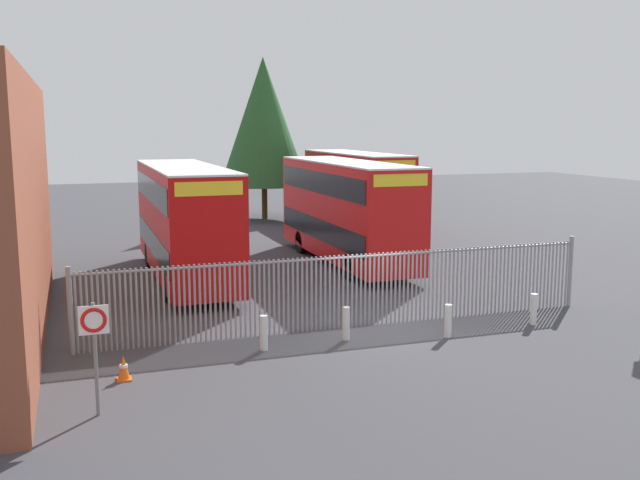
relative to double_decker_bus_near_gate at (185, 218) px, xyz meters
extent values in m
plane|color=#3D3D42|center=(4.03, -0.24, -2.42)|extent=(100.00, 100.00, 0.00)
cylinder|color=gray|center=(-4.21, -8.24, -1.32)|extent=(0.06, 0.06, 2.20)
cylinder|color=gray|center=(-4.07, -8.24, -1.32)|extent=(0.06, 0.06, 2.20)
cylinder|color=gray|center=(-3.93, -8.24, -1.32)|extent=(0.06, 0.06, 2.20)
cylinder|color=gray|center=(-3.79, -8.24, -1.32)|extent=(0.06, 0.06, 2.20)
cylinder|color=gray|center=(-3.65, -8.24, -1.32)|extent=(0.06, 0.06, 2.20)
cylinder|color=gray|center=(-3.51, -8.24, -1.32)|extent=(0.06, 0.06, 2.20)
cylinder|color=gray|center=(-3.37, -8.24, -1.32)|extent=(0.06, 0.06, 2.20)
cylinder|color=gray|center=(-3.22, -8.24, -1.32)|extent=(0.06, 0.06, 2.20)
cylinder|color=gray|center=(-3.08, -8.24, -1.32)|extent=(0.06, 0.06, 2.20)
cylinder|color=gray|center=(-2.94, -8.24, -1.32)|extent=(0.06, 0.06, 2.20)
cylinder|color=gray|center=(-2.80, -8.24, -1.32)|extent=(0.06, 0.06, 2.20)
cylinder|color=gray|center=(-2.66, -8.24, -1.32)|extent=(0.06, 0.06, 2.20)
cylinder|color=gray|center=(-2.52, -8.24, -1.32)|extent=(0.06, 0.06, 2.20)
cylinder|color=gray|center=(-2.38, -8.24, -1.32)|extent=(0.06, 0.06, 2.20)
cylinder|color=gray|center=(-2.24, -8.24, -1.32)|extent=(0.06, 0.06, 2.20)
cylinder|color=gray|center=(-2.10, -8.24, -1.32)|extent=(0.06, 0.06, 2.20)
cylinder|color=gray|center=(-1.96, -8.24, -1.32)|extent=(0.06, 0.06, 2.20)
cylinder|color=gray|center=(-1.82, -8.24, -1.32)|extent=(0.06, 0.06, 2.20)
cylinder|color=gray|center=(-1.68, -8.24, -1.32)|extent=(0.06, 0.06, 2.20)
cylinder|color=gray|center=(-1.54, -8.24, -1.32)|extent=(0.06, 0.06, 2.20)
cylinder|color=gray|center=(-1.40, -8.24, -1.32)|extent=(0.06, 0.06, 2.20)
cylinder|color=gray|center=(-1.26, -8.24, -1.32)|extent=(0.06, 0.06, 2.20)
cylinder|color=gray|center=(-1.12, -8.24, -1.32)|extent=(0.06, 0.06, 2.20)
cylinder|color=gray|center=(-0.98, -8.24, -1.32)|extent=(0.06, 0.06, 2.20)
cylinder|color=gray|center=(-0.84, -8.24, -1.32)|extent=(0.06, 0.06, 2.20)
cylinder|color=gray|center=(-0.70, -8.24, -1.32)|extent=(0.06, 0.06, 2.20)
cylinder|color=gray|center=(-0.56, -8.24, -1.32)|extent=(0.06, 0.06, 2.20)
cylinder|color=gray|center=(-0.41, -8.24, -1.32)|extent=(0.06, 0.06, 2.20)
cylinder|color=gray|center=(-0.27, -8.24, -1.32)|extent=(0.06, 0.06, 2.20)
cylinder|color=gray|center=(-0.13, -8.24, -1.32)|extent=(0.06, 0.06, 2.20)
cylinder|color=gray|center=(0.01, -8.24, -1.32)|extent=(0.06, 0.06, 2.20)
cylinder|color=gray|center=(0.15, -8.24, -1.32)|extent=(0.06, 0.06, 2.20)
cylinder|color=gray|center=(0.29, -8.24, -1.32)|extent=(0.06, 0.06, 2.20)
cylinder|color=gray|center=(0.43, -8.24, -1.32)|extent=(0.06, 0.06, 2.20)
cylinder|color=gray|center=(0.57, -8.24, -1.32)|extent=(0.06, 0.06, 2.20)
cylinder|color=gray|center=(0.71, -8.24, -1.32)|extent=(0.06, 0.06, 2.20)
cylinder|color=gray|center=(0.85, -8.24, -1.32)|extent=(0.06, 0.06, 2.20)
cylinder|color=gray|center=(0.99, -8.24, -1.32)|extent=(0.06, 0.06, 2.20)
cylinder|color=gray|center=(1.13, -8.24, -1.32)|extent=(0.06, 0.06, 2.20)
cylinder|color=gray|center=(1.27, -8.24, -1.32)|extent=(0.06, 0.06, 2.20)
cylinder|color=gray|center=(1.41, -8.24, -1.32)|extent=(0.06, 0.06, 2.20)
cylinder|color=gray|center=(1.55, -8.24, -1.32)|extent=(0.06, 0.06, 2.20)
cylinder|color=gray|center=(1.69, -8.24, -1.32)|extent=(0.06, 0.06, 2.20)
cylinder|color=gray|center=(1.83, -8.24, -1.32)|extent=(0.06, 0.06, 2.20)
cylinder|color=gray|center=(1.97, -8.24, -1.32)|extent=(0.06, 0.06, 2.20)
cylinder|color=gray|center=(2.11, -8.24, -1.32)|extent=(0.06, 0.06, 2.20)
cylinder|color=gray|center=(2.25, -8.24, -1.32)|extent=(0.06, 0.06, 2.20)
cylinder|color=gray|center=(2.39, -8.24, -1.32)|extent=(0.06, 0.06, 2.20)
cylinder|color=gray|center=(2.54, -8.24, -1.32)|extent=(0.06, 0.06, 2.20)
cylinder|color=gray|center=(2.68, -8.24, -1.32)|extent=(0.06, 0.06, 2.20)
cylinder|color=gray|center=(2.82, -8.24, -1.32)|extent=(0.06, 0.06, 2.20)
cylinder|color=gray|center=(2.96, -8.24, -1.32)|extent=(0.06, 0.06, 2.20)
cylinder|color=gray|center=(3.10, -8.24, -1.32)|extent=(0.06, 0.06, 2.20)
cylinder|color=gray|center=(3.24, -8.24, -1.32)|extent=(0.06, 0.06, 2.20)
cylinder|color=gray|center=(3.38, -8.24, -1.32)|extent=(0.06, 0.06, 2.20)
cylinder|color=gray|center=(3.52, -8.24, -1.32)|extent=(0.06, 0.06, 2.20)
cylinder|color=gray|center=(3.66, -8.24, -1.32)|extent=(0.06, 0.06, 2.20)
cylinder|color=gray|center=(3.80, -8.24, -1.32)|extent=(0.06, 0.06, 2.20)
cylinder|color=gray|center=(3.94, -8.24, -1.32)|extent=(0.06, 0.06, 2.20)
cylinder|color=gray|center=(4.08, -8.24, -1.32)|extent=(0.06, 0.06, 2.20)
cylinder|color=gray|center=(4.22, -8.24, -1.32)|extent=(0.06, 0.06, 2.20)
cylinder|color=gray|center=(4.36, -8.24, -1.32)|extent=(0.06, 0.06, 2.20)
cylinder|color=gray|center=(4.50, -8.24, -1.32)|extent=(0.06, 0.06, 2.20)
cylinder|color=gray|center=(4.64, -8.24, -1.32)|extent=(0.06, 0.06, 2.20)
cylinder|color=gray|center=(4.78, -8.24, -1.32)|extent=(0.06, 0.06, 2.20)
cylinder|color=gray|center=(4.92, -8.24, -1.32)|extent=(0.06, 0.06, 2.20)
cylinder|color=gray|center=(5.06, -8.24, -1.32)|extent=(0.06, 0.06, 2.20)
cylinder|color=gray|center=(5.20, -8.24, -1.32)|extent=(0.06, 0.06, 2.20)
cylinder|color=gray|center=(5.35, -8.24, -1.32)|extent=(0.06, 0.06, 2.20)
cylinder|color=gray|center=(5.49, -8.24, -1.32)|extent=(0.06, 0.06, 2.20)
cylinder|color=gray|center=(5.63, -8.24, -1.32)|extent=(0.06, 0.06, 2.20)
cylinder|color=gray|center=(5.77, -8.24, -1.32)|extent=(0.06, 0.06, 2.20)
cylinder|color=gray|center=(5.91, -8.24, -1.32)|extent=(0.06, 0.06, 2.20)
cylinder|color=gray|center=(6.05, -8.24, -1.32)|extent=(0.06, 0.06, 2.20)
cylinder|color=gray|center=(6.19, -8.24, -1.32)|extent=(0.06, 0.06, 2.20)
cylinder|color=gray|center=(6.33, -8.24, -1.32)|extent=(0.06, 0.06, 2.20)
cylinder|color=gray|center=(6.47, -8.24, -1.32)|extent=(0.06, 0.06, 2.20)
cylinder|color=gray|center=(6.61, -8.24, -1.32)|extent=(0.06, 0.06, 2.20)
cylinder|color=gray|center=(6.75, -8.24, -1.32)|extent=(0.06, 0.06, 2.20)
cylinder|color=gray|center=(6.89, -8.24, -1.32)|extent=(0.06, 0.06, 2.20)
cylinder|color=gray|center=(7.03, -8.24, -1.32)|extent=(0.06, 0.06, 2.20)
cylinder|color=gray|center=(7.17, -8.24, -1.32)|extent=(0.06, 0.06, 2.20)
cylinder|color=gray|center=(7.31, -8.24, -1.32)|extent=(0.06, 0.06, 2.20)
cylinder|color=gray|center=(7.45, -8.24, -1.32)|extent=(0.06, 0.06, 2.20)
cylinder|color=gray|center=(7.59, -8.24, -1.32)|extent=(0.06, 0.06, 2.20)
cylinder|color=gray|center=(7.73, -8.24, -1.32)|extent=(0.06, 0.06, 2.20)
cylinder|color=gray|center=(7.87, -8.24, -1.32)|extent=(0.06, 0.06, 2.20)
cylinder|color=gray|center=(8.01, -8.24, -1.32)|extent=(0.06, 0.06, 2.20)
cylinder|color=gray|center=(8.16, -8.24, -1.32)|extent=(0.06, 0.06, 2.20)
cylinder|color=gray|center=(8.30, -8.24, -1.32)|extent=(0.06, 0.06, 2.20)
cylinder|color=gray|center=(8.44, -8.24, -1.32)|extent=(0.06, 0.06, 2.20)
cylinder|color=gray|center=(8.58, -8.24, -1.32)|extent=(0.06, 0.06, 2.20)
cylinder|color=gray|center=(8.72, -8.24, -1.32)|extent=(0.06, 0.06, 2.20)
cylinder|color=gray|center=(8.86, -8.24, -1.32)|extent=(0.06, 0.06, 2.20)
cylinder|color=gray|center=(9.00, -8.24, -1.32)|extent=(0.06, 0.06, 2.20)
cylinder|color=gray|center=(9.14, -8.24, -1.32)|extent=(0.06, 0.06, 2.20)
cylinder|color=gray|center=(9.28, -8.24, -1.32)|extent=(0.06, 0.06, 2.20)
cylinder|color=gray|center=(9.42, -8.24, -1.32)|extent=(0.06, 0.06, 2.20)
cylinder|color=gray|center=(9.56, -8.24, -1.32)|extent=(0.06, 0.06, 2.20)
cylinder|color=gray|center=(9.70, -8.24, -1.32)|extent=(0.06, 0.06, 2.20)
cylinder|color=gray|center=(9.84, -8.24, -1.32)|extent=(0.06, 0.06, 2.20)
cylinder|color=gray|center=(9.98, -8.24, -1.32)|extent=(0.06, 0.06, 2.20)
cylinder|color=gray|center=(10.12, -8.24, -1.32)|extent=(0.06, 0.06, 2.20)
cylinder|color=gray|center=(10.26, -8.24, -1.32)|extent=(0.06, 0.06, 2.20)
cylinder|color=gray|center=(10.40, -8.24, -1.32)|extent=(0.06, 0.06, 2.20)
cylinder|color=gray|center=(10.54, -8.24, -1.32)|extent=(0.06, 0.06, 2.20)
cylinder|color=gray|center=(10.68, -8.24, -1.32)|extent=(0.06, 0.06, 2.20)
cylinder|color=gray|center=(10.82, -8.24, -1.32)|extent=(0.06, 0.06, 2.20)
cylinder|color=gray|center=(10.96, -8.24, -1.32)|extent=(0.06, 0.06, 2.20)
cylinder|color=gray|center=(11.11, -8.24, -1.32)|extent=(0.06, 0.06, 2.20)
cylinder|color=gray|center=(11.25, -8.24, -1.32)|extent=(0.06, 0.06, 2.20)
cylinder|color=gray|center=(11.39, -8.24, -1.32)|extent=(0.06, 0.06, 2.20)
cylinder|color=gray|center=(3.59, -8.24, -0.30)|extent=(15.59, 0.07, 0.07)
cylinder|color=gray|center=(-4.21, -8.24, -1.25)|extent=(0.14, 0.14, 2.35)
cylinder|color=gray|center=(11.39, -8.24, -1.25)|extent=(0.14, 0.14, 2.35)
cube|color=#B70C0C|center=(0.00, 0.01, -0.07)|extent=(2.50, 10.80, 4.00)
cube|color=black|center=(0.00, 0.01, -0.87)|extent=(2.54, 10.37, 0.90)
cube|color=black|center=(0.00, 0.01, 1.13)|extent=(2.54, 10.37, 0.90)
cube|color=yellow|center=(0.00, -5.34, 1.58)|extent=(2.12, 0.12, 0.44)
cube|color=silver|center=(0.00, 0.01, 1.96)|extent=(2.50, 10.80, 0.08)
cylinder|color=black|center=(-1.10, -3.34, -1.90)|extent=(0.30, 1.04, 1.04)
cylinder|color=black|center=(1.10, -3.34, -1.90)|extent=(0.30, 1.04, 1.04)
cylinder|color=black|center=(-1.10, 2.98, -1.90)|extent=(0.30, 1.04, 1.04)
cylinder|color=black|center=(1.10, 2.98, -1.90)|extent=(0.30, 1.04, 1.04)
cube|color=red|center=(7.10, 1.18, -0.07)|extent=(2.50, 10.80, 4.00)
cube|color=black|center=(7.10, 1.18, -0.87)|extent=(2.54, 10.37, 0.90)
cube|color=black|center=(7.10, 1.18, 1.13)|extent=(2.54, 10.37, 0.90)
cube|color=yellow|center=(7.10, -4.17, 1.58)|extent=(2.12, 0.12, 0.44)
cube|color=silver|center=(7.10, 1.18, 1.96)|extent=(2.50, 10.80, 0.08)
cylinder|color=black|center=(6.00, -2.16, -1.90)|extent=(0.30, 1.04, 1.04)
cylinder|color=black|center=(8.20, -2.16, -1.90)|extent=(0.30, 1.04, 1.04)
cylinder|color=black|center=(6.00, 4.15, -1.90)|extent=(0.30, 1.04, 1.04)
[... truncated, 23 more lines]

